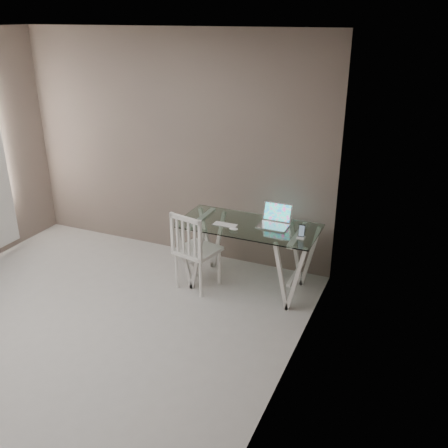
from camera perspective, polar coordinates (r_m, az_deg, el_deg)
name	(u,v)px	position (r m, az deg, el deg)	size (l,w,h in m)	color
room	(30,164)	(4.30, -21.32, 6.41)	(4.50, 4.52, 2.71)	#AAA7A3
desk	(247,256)	(5.47, 2.70, -3.62)	(1.50, 0.70, 0.75)	silver
chair	(193,248)	(5.38, -3.52, -2.75)	(0.49, 0.49, 0.91)	white
laptop	(275,220)	(5.33, 5.83, 0.43)	(0.32, 0.29, 0.22)	silver
keyboard	(225,225)	(5.31, 0.13, -0.10)	(0.27, 0.12, 0.01)	silver
mouse	(234,229)	(5.18, 1.10, -0.56)	(0.10, 0.06, 0.03)	white
phone_dock	(301,235)	(5.05, 8.83, -1.21)	(0.08, 0.08, 0.14)	white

